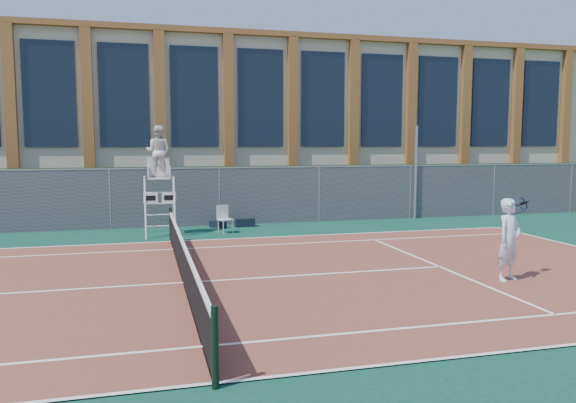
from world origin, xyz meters
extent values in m
plane|color=#233814|center=(0.00, 0.00, 0.00)|extent=(120.00, 120.00, 0.00)
cube|color=#0C3928|center=(0.00, 1.00, 0.01)|extent=(36.00, 20.00, 0.01)
cube|color=brown|center=(0.00, 0.00, 0.02)|extent=(23.77, 10.97, 0.02)
cylinder|color=black|center=(0.00, -5.60, 0.55)|extent=(0.10, 0.10, 1.10)
cylinder|color=black|center=(0.00, 5.60, 0.55)|extent=(0.10, 0.10, 1.10)
cube|color=black|center=(0.00, 0.00, 0.46)|extent=(0.03, 11.00, 0.86)
cube|color=white|center=(0.00, 0.00, 0.92)|extent=(0.06, 11.20, 0.07)
cube|color=black|center=(0.00, 10.00, 1.10)|extent=(40.00, 1.40, 2.20)
cube|color=#BCB39C|center=(0.00, 18.00, 4.00)|extent=(44.00, 10.00, 8.00)
cube|color=brown|center=(0.00, 18.00, 8.10)|extent=(45.00, 10.60, 0.25)
cylinder|color=#9EA0A5|center=(10.18, 8.70, 1.93)|extent=(0.12, 0.12, 3.86)
cylinder|color=white|center=(-0.77, 6.47, 0.99)|extent=(0.06, 0.57, 2.06)
cylinder|color=white|center=(0.18, 6.47, 0.99)|extent=(0.06, 0.57, 2.06)
cylinder|color=white|center=(-0.77, 7.53, 0.99)|extent=(0.06, 0.57, 2.06)
cylinder|color=white|center=(0.18, 7.53, 0.99)|extent=(0.06, 0.57, 2.06)
cube|color=white|center=(-0.29, 7.00, 1.97)|extent=(0.74, 0.63, 0.06)
cube|color=white|center=(-0.29, 7.30, 2.34)|extent=(0.74, 0.05, 0.63)
cube|color=white|center=(-0.59, 6.58, 1.33)|extent=(0.47, 0.03, 0.36)
cube|color=white|center=(0.00, 6.58, 1.33)|extent=(0.47, 0.03, 0.36)
imported|color=white|center=(-0.29, 7.05, 2.87)|extent=(1.02, 0.91, 1.75)
cube|color=silver|center=(1.94, 6.87, 0.48)|extent=(0.58, 0.58, 0.04)
cube|color=silver|center=(1.87, 7.06, 0.74)|extent=(0.43, 0.20, 0.48)
cylinder|color=silver|center=(1.83, 6.63, 0.24)|extent=(0.03, 0.03, 0.45)
cylinder|color=silver|center=(2.17, 6.76, 0.24)|extent=(0.03, 0.03, 0.45)
cylinder|color=silver|center=(1.70, 6.97, 0.24)|extent=(0.03, 0.03, 0.45)
cylinder|color=silver|center=(2.05, 7.10, 0.24)|extent=(0.03, 0.03, 0.45)
cube|color=black|center=(2.86, 8.16, 0.17)|extent=(0.75, 0.34, 0.31)
cube|color=black|center=(1.87, 8.21, 0.14)|extent=(0.69, 0.56, 0.25)
imported|color=silver|center=(7.19, -1.64, 0.97)|extent=(0.80, 0.66, 1.88)
torus|color=#132647|center=(7.69, -1.39, 1.76)|extent=(0.38, 0.30, 0.30)
sphere|color=#CCE533|center=(7.79, -1.21, 1.71)|extent=(0.07, 0.07, 0.07)
camera|label=1|loc=(-0.84, -12.54, 3.15)|focal=35.00mm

